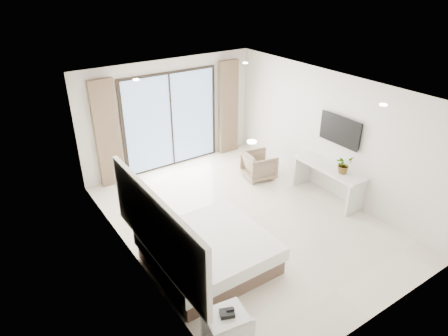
{
  "coord_description": "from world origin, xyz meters",
  "views": [
    {
      "loc": [
        -4.14,
        -5.37,
        4.64
      ],
      "look_at": [
        -0.22,
        0.4,
        1.07
      ],
      "focal_mm": 32.0,
      "sensor_mm": 36.0,
      "label": 1
    }
  ],
  "objects_px": {
    "bed": "(208,252)",
    "console_desk": "(328,174)",
    "armchair": "(259,164)",
    "nightstand": "(226,329)"
  },
  "relations": [
    {
      "from": "nightstand",
      "to": "armchair",
      "type": "relative_size",
      "value": 0.87
    },
    {
      "from": "nightstand",
      "to": "armchair",
      "type": "height_order",
      "value": "armchair"
    },
    {
      "from": "bed",
      "to": "armchair",
      "type": "bearing_deg",
      "value": 36.74
    },
    {
      "from": "bed",
      "to": "console_desk",
      "type": "xyz_separation_m",
      "value": [
        3.38,
        0.48,
        0.29
      ]
    },
    {
      "from": "nightstand",
      "to": "bed",
      "type": "bearing_deg",
      "value": 74.6
    },
    {
      "from": "nightstand",
      "to": "console_desk",
      "type": "height_order",
      "value": "console_desk"
    },
    {
      "from": "armchair",
      "to": "console_desk",
      "type": "bearing_deg",
      "value": -145.35
    },
    {
      "from": "nightstand",
      "to": "console_desk",
      "type": "relative_size",
      "value": 0.36
    },
    {
      "from": "console_desk",
      "to": "nightstand",
      "type": "bearing_deg",
      "value": -154.4
    },
    {
      "from": "console_desk",
      "to": "bed",
      "type": "bearing_deg",
      "value": -172.01
    }
  ]
}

